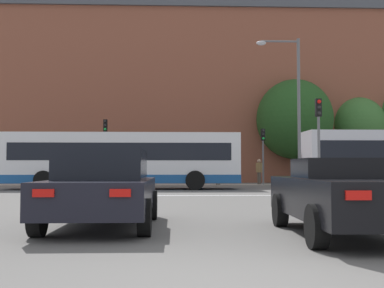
# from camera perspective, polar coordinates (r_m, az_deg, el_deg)

# --- Properties ---
(stop_line_strip) EXTENTS (8.49, 0.30, 0.01)m
(stop_line_strip) POSITION_cam_1_polar(r_m,az_deg,el_deg) (19.89, -0.33, -6.12)
(stop_line_strip) COLOR silver
(stop_line_strip) RESTS_ON ground_plane
(far_pavement) EXTENTS (69.43, 2.50, 0.01)m
(far_pavement) POSITION_cam_1_polar(r_m,az_deg,el_deg) (32.69, -1.06, -4.82)
(far_pavement) COLOR #A09B91
(far_pavement) RESTS_ON ground_plane
(brick_civic_building) EXTENTS (43.24, 11.24, 16.99)m
(brick_civic_building) POSITION_cam_1_polar(r_m,az_deg,el_deg) (42.42, -3.13, 5.68)
(brick_civic_building) COLOR brown
(brick_civic_building) RESTS_ON ground_plane
(car_saloon_left) EXTENTS (2.00, 4.27, 1.51)m
(car_saloon_left) POSITION_cam_1_polar(r_m,az_deg,el_deg) (9.52, -10.50, -5.14)
(car_saloon_left) COLOR black
(car_saloon_left) RESTS_ON ground_plane
(car_roadster_right) EXTENTS (1.99, 4.37, 1.31)m
(car_roadster_right) POSITION_cam_1_polar(r_m,az_deg,el_deg) (8.60, 17.64, -5.83)
(car_roadster_right) COLOR black
(car_roadster_right) RESTS_ON ground_plane
(bus_crossing_lead) EXTENTS (12.40, 2.69, 2.97)m
(bus_crossing_lead) POSITION_cam_1_polar(r_m,az_deg,el_deg) (25.97, -8.24, -1.81)
(bus_crossing_lead) COLOR silver
(bus_crossing_lead) RESTS_ON ground_plane
(traffic_light_far_left) EXTENTS (0.26, 0.31, 4.35)m
(traffic_light_far_left) POSITION_cam_1_polar(r_m,az_deg,el_deg) (32.40, -10.26, 0.35)
(traffic_light_far_left) COLOR slate
(traffic_light_far_left) RESTS_ON ground_plane
(traffic_light_near_right) EXTENTS (0.26, 0.31, 4.21)m
(traffic_light_near_right) POSITION_cam_1_polar(r_m,az_deg,el_deg) (22.00, 14.80, 1.65)
(traffic_light_near_right) COLOR slate
(traffic_light_near_right) RESTS_ON ground_plane
(traffic_light_far_right) EXTENTS (0.26, 0.31, 3.76)m
(traffic_light_far_right) POSITION_cam_1_polar(r_m,az_deg,el_deg) (32.59, 8.42, -0.32)
(traffic_light_far_right) COLOR slate
(traffic_light_far_right) RESTS_ON ground_plane
(street_lamp_junction) EXTENTS (2.26, 0.36, 7.81)m
(street_lamp_junction) POSITION_cam_1_polar(r_m,az_deg,el_deg) (25.32, 11.75, 5.40)
(street_lamp_junction) COLOR slate
(street_lamp_junction) RESTS_ON ground_plane
(pedestrian_waiting) EXTENTS (0.39, 0.46, 1.73)m
(pedestrian_waiting) POSITION_cam_1_polar(r_m,az_deg,el_deg) (33.14, 7.96, -3.02)
(pedestrian_waiting) COLOR brown
(pedestrian_waiting) RESTS_ON ground_plane
(pedestrian_walking_east) EXTENTS (0.38, 0.46, 1.58)m
(pedestrian_walking_east) POSITION_cam_1_polar(r_m,az_deg,el_deg) (33.85, -13.52, -3.14)
(pedestrian_walking_east) COLOR #333851
(pedestrian_walking_east) RESTS_ON ground_plane
(pedestrian_walking_west) EXTENTS (0.45, 0.41, 1.58)m
(pedestrian_walking_west) POSITION_cam_1_polar(r_m,az_deg,el_deg) (32.00, 3.09, -3.23)
(pedestrian_walking_west) COLOR brown
(pedestrian_walking_west) RESTS_ON ground_plane
(tree_kerbside) EXTENTS (4.15, 4.15, 6.64)m
(tree_kerbside) POSITION_cam_1_polar(r_m,az_deg,el_deg) (39.73, 19.14, 2.10)
(tree_kerbside) COLOR #4C3823
(tree_kerbside) RESTS_ON ground_plane
(tree_distant) EXTENTS (5.72, 5.72, 7.80)m
(tree_distant) POSITION_cam_1_polar(r_m,az_deg,el_deg) (37.05, 12.06, 2.88)
(tree_distant) COLOR #4C3823
(tree_distant) RESTS_ON ground_plane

